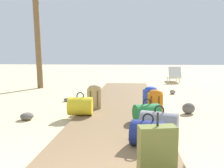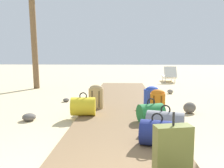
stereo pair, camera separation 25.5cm
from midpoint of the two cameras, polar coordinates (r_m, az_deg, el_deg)
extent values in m
plane|color=#D1BA8C|center=(5.40, 3.07, -7.67)|extent=(60.00, 60.00, 0.00)
cube|color=brown|center=(6.33, 3.37, -5.14)|extent=(1.83, 9.65, 0.08)
cylinder|color=gold|center=(5.14, -6.17, -5.31)|extent=(0.54, 0.42, 0.39)
torus|color=black|center=(5.10, -6.20, -2.84)|extent=(0.17, 0.04, 0.16)
cylinder|color=#237538|center=(4.69, 9.87, -6.82)|extent=(0.57, 0.49, 0.34)
torus|color=black|center=(4.65, 9.92, -4.40)|extent=(0.16, 0.08, 0.16)
cube|color=#2847B7|center=(5.94, 10.45, -3.47)|extent=(0.38, 0.33, 0.44)
ellipsoid|color=#2847B7|center=(5.91, 10.50, -1.36)|extent=(0.36, 0.31, 0.17)
cylinder|color=navy|center=(5.80, 10.08, -3.72)|extent=(0.04, 0.04, 0.35)
cylinder|color=navy|center=(5.85, 11.63, -3.65)|extent=(0.04, 0.04, 0.35)
cube|color=olive|center=(2.61, 13.57, -15.69)|extent=(0.41, 0.24, 0.56)
cylinder|color=black|center=(2.49, 13.80, -8.23)|extent=(0.02, 0.02, 0.14)
cylinder|color=navy|center=(3.47, 10.71, -11.58)|extent=(0.54, 0.46, 0.36)
torus|color=black|center=(3.41, 10.79, -8.19)|extent=(0.17, 0.06, 0.16)
cube|color=orange|center=(5.36, 11.70, -4.57)|extent=(0.35, 0.26, 0.45)
ellipsoid|color=orange|center=(5.32, 11.75, -2.20)|extent=(0.34, 0.25, 0.16)
cylinder|color=#70380C|center=(5.26, 10.75, -4.76)|extent=(0.04, 0.04, 0.36)
cylinder|color=#70380C|center=(5.25, 12.51, -4.82)|extent=(0.04, 0.04, 0.36)
cube|color=tan|center=(5.81, -2.88, -3.37)|extent=(0.35, 0.22, 0.48)
ellipsoid|color=tan|center=(5.77, -2.90, -1.01)|extent=(0.33, 0.21, 0.17)
cylinder|color=brown|center=(5.73, -3.90, -3.53)|extent=(0.04, 0.04, 0.39)
cylinder|color=brown|center=(5.70, -2.23, -3.58)|extent=(0.04, 0.04, 0.39)
cylinder|color=slate|center=(4.05, 12.97, -8.99)|extent=(0.68, 0.51, 0.36)
torus|color=black|center=(4.00, 13.05, -6.11)|extent=(0.16, 0.07, 0.16)
cylinder|color=brown|center=(10.22, -16.70, 11.06)|extent=(0.24, 0.48, 4.32)
cube|color=white|center=(12.71, 15.02, 1.66)|extent=(0.67, 1.43, 0.08)
cube|color=white|center=(12.10, 15.39, 2.74)|extent=(0.62, 0.48, 0.54)
cylinder|color=silver|center=(13.25, 13.68, 1.25)|extent=(0.04, 0.04, 0.22)
cylinder|color=silver|center=(13.31, 15.73, 1.21)|extent=(0.04, 0.04, 0.22)
cylinder|color=silver|center=(12.14, 14.18, 0.75)|extent=(0.04, 0.04, 0.22)
cylinder|color=silver|center=(12.20, 16.43, 0.71)|extent=(0.04, 0.04, 0.22)
ellipsoid|color=#5B5651|center=(5.88, 19.05, -5.53)|extent=(0.41, 0.40, 0.26)
ellipsoid|color=gray|center=(8.71, 15.11, -1.82)|extent=(0.26, 0.27, 0.15)
ellipsoid|color=#5B5651|center=(5.34, -18.40, -7.32)|extent=(0.37, 0.38, 0.15)
ellipsoid|color=#5B5651|center=(7.16, -9.78, -3.71)|extent=(0.24, 0.26, 0.11)
camera|label=1|loc=(0.13, 91.09, -0.13)|focal=38.21mm
camera|label=2|loc=(0.13, -88.91, 0.13)|focal=38.21mm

